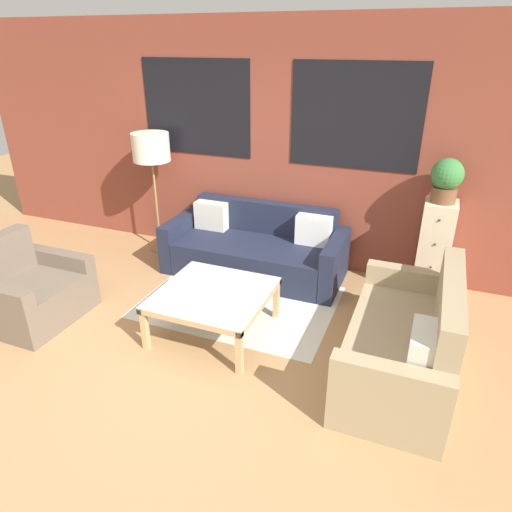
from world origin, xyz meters
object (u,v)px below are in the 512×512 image
Objects in this scene: couch_dark at (256,250)px; settee_vintage at (405,344)px; coffee_table at (213,297)px; armchair_corner at (31,292)px; drawer_cabinet at (434,249)px; potted_plant at (447,179)px; floor_lamp at (151,150)px.

couch_dark is 2.25m from settee_vintage.
settee_vintage reaches higher than coffee_table.
armchair_corner is at bearing -172.88° from settee_vintage.
drawer_cabinet reaches higher than armchair_corner.
drawer_cabinet is 0.76m from potted_plant.
coffee_table is at bearing -139.82° from drawer_cabinet.
armchair_corner reaches higher than couch_dark.
floor_lamp is 1.46× the size of drawer_cabinet.
floor_lamp reaches higher than armchair_corner.
coffee_table is 0.65× the size of floor_lamp.
floor_lamp is (0.27, 1.88, 1.04)m from armchair_corner.
potted_plant is at bearing 1.81° from floor_lamp.
floor_lamp is 3.46m from drawer_cabinet.
drawer_cabinet is at bearing 1.81° from floor_lamp.
potted_plant reaches higher than coffee_table.
potted_plant is (-0.00, 0.00, 0.76)m from drawer_cabinet.
floor_lamp reaches higher than potted_plant.
drawer_cabinet is (0.12, 1.54, 0.21)m from settee_vintage.
couch_dark is 1.27× the size of settee_vintage.
couch_dark is at bearing -173.38° from drawer_cabinet.
armchair_corner is at bearing -151.43° from potted_plant.
floor_lamp is at bearing 175.18° from couch_dark.
potted_plant is at bearing 85.46° from settee_vintage.
floor_lamp reaches higher than couch_dark.
couch_dark is at bearing 94.64° from coffee_table.
settee_vintage reaches higher than armchair_corner.
couch_dark is 1.34m from coffee_table.
floor_lamp is at bearing 81.67° from armchair_corner.
couch_dark is 2.21m from potted_plant.
coffee_table is at bearing -85.36° from couch_dark.
coffee_table is 2.23× the size of potted_plant.
potted_plant is at bearing 40.19° from coffee_table.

